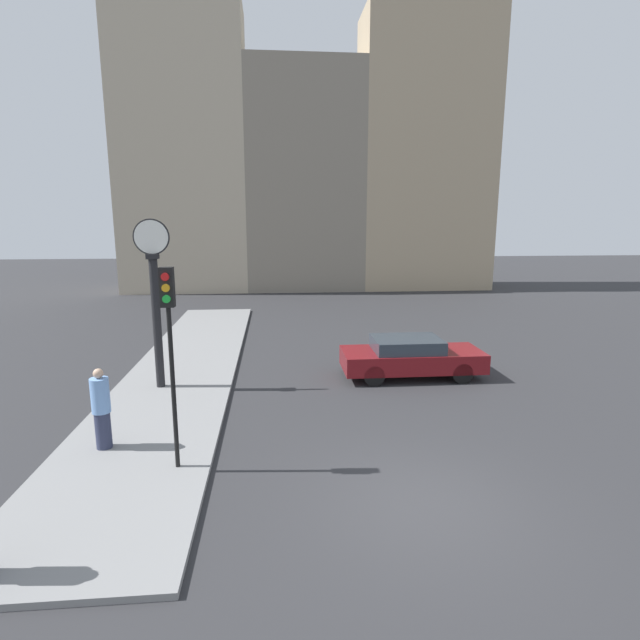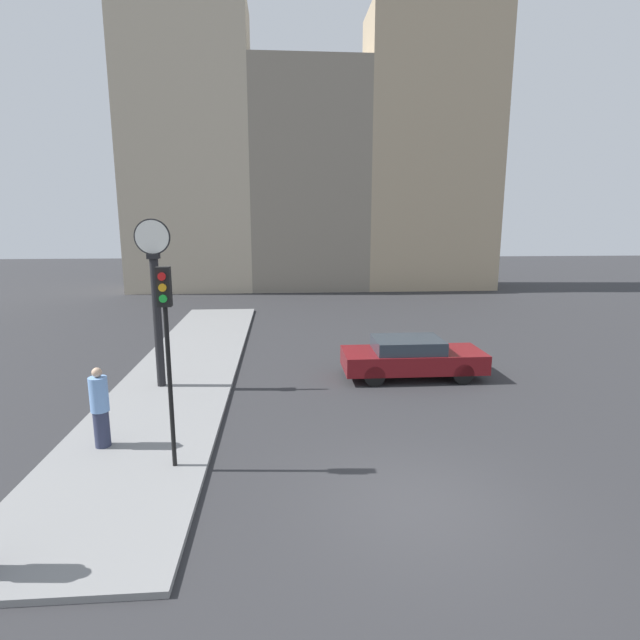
{
  "view_description": "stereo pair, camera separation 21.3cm",
  "coord_description": "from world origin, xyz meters",
  "px_view_note": "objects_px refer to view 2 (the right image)",
  "views": [
    {
      "loc": [
        -2.58,
        -8.0,
        5.05
      ],
      "look_at": [
        -1.28,
        6.27,
        2.16
      ],
      "focal_mm": 28.0,
      "sensor_mm": 36.0,
      "label": 1
    },
    {
      "loc": [
        -2.36,
        -8.01,
        5.05
      ],
      "look_at": [
        -1.28,
        6.27,
        2.16
      ],
      "focal_mm": 28.0,
      "sensor_mm": 36.0,
      "label": 2
    }
  ],
  "objects_px": {
    "traffic_light_near": "(166,327)",
    "pedestrian_blue_stripe": "(100,408)",
    "sedan_car": "(411,357)",
    "street_clock": "(156,298)"
  },
  "relations": [
    {
      "from": "traffic_light_near",
      "to": "pedestrian_blue_stripe",
      "type": "bearing_deg",
      "value": 149.84
    },
    {
      "from": "sedan_car",
      "to": "traffic_light_near",
      "type": "distance_m",
      "value": 8.9
    },
    {
      "from": "sedan_car",
      "to": "street_clock",
      "type": "relative_size",
      "value": 0.91
    },
    {
      "from": "pedestrian_blue_stripe",
      "to": "street_clock",
      "type": "bearing_deg",
      "value": 85.43
    },
    {
      "from": "street_clock",
      "to": "pedestrian_blue_stripe",
      "type": "distance_m",
      "value": 4.48
    },
    {
      "from": "traffic_light_near",
      "to": "street_clock",
      "type": "relative_size",
      "value": 0.82
    },
    {
      "from": "traffic_light_near",
      "to": "pedestrian_blue_stripe",
      "type": "distance_m",
      "value": 2.86
    },
    {
      "from": "sedan_car",
      "to": "traffic_light_near",
      "type": "relative_size",
      "value": 1.11
    },
    {
      "from": "sedan_car",
      "to": "pedestrian_blue_stripe",
      "type": "xyz_separation_m",
      "value": [
        -8.16,
        -4.71,
        0.34
      ]
    },
    {
      "from": "sedan_car",
      "to": "traffic_light_near",
      "type": "xyz_separation_m",
      "value": [
        -6.39,
        -5.74,
        2.33
      ]
    }
  ]
}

